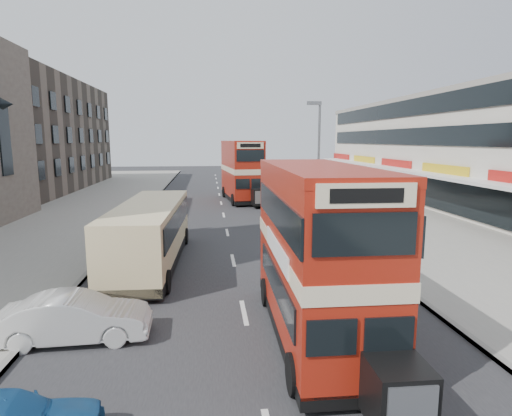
# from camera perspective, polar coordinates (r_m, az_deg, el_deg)

# --- Properties ---
(ground) EXTENTS (160.00, 160.00, 0.00)m
(ground) POSITION_cam_1_polar(r_m,az_deg,el_deg) (12.25, -0.81, -17.61)
(ground) COLOR #28282B
(ground) RESTS_ON ground
(road_surface) EXTENTS (12.00, 90.00, 0.01)m
(road_surface) POSITION_cam_1_polar(r_m,az_deg,el_deg) (31.39, -4.40, -0.95)
(road_surface) COLOR #28282B
(road_surface) RESTS_ON ground
(pavement_right) EXTENTS (12.00, 90.00, 0.15)m
(pavement_right) POSITION_cam_1_polar(r_m,az_deg,el_deg) (33.97, 16.27, -0.40)
(pavement_right) COLOR gray
(pavement_right) RESTS_ON ground
(pavement_left) EXTENTS (12.00, 90.00, 0.15)m
(pavement_left) POSITION_cam_1_polar(r_m,az_deg,el_deg) (33.21, -25.57, -1.15)
(pavement_left) COLOR gray
(pavement_left) RESTS_ON ground
(kerb_left) EXTENTS (0.20, 90.00, 0.16)m
(kerb_left) POSITION_cam_1_polar(r_m,az_deg,el_deg) (31.76, -15.47, -1.01)
(kerb_left) COLOR gray
(kerb_left) RESTS_ON ground
(kerb_right) EXTENTS (0.20, 90.00, 0.16)m
(kerb_right) POSITION_cam_1_polar(r_m,az_deg,el_deg) (32.16, 6.52, -0.61)
(kerb_right) COLOR gray
(kerb_right) RESTS_ON ground
(brick_terrace) EXTENTS (14.00, 28.00, 12.00)m
(brick_terrace) POSITION_cam_1_polar(r_m,az_deg,el_deg) (53.18, -29.99, 8.50)
(brick_terrace) COLOR #66594C
(brick_terrace) RESTS_ON ground
(commercial_row) EXTENTS (9.90, 46.20, 9.30)m
(commercial_row) POSITION_cam_1_polar(r_m,az_deg,el_deg) (39.03, 26.35, 7.04)
(commercial_row) COLOR beige
(commercial_row) RESTS_ON ground
(street_lamp) EXTENTS (1.00, 0.20, 8.12)m
(street_lamp) POSITION_cam_1_polar(r_m,az_deg,el_deg) (29.87, 8.35, 7.69)
(street_lamp) COLOR slate
(street_lamp) RESTS_ON ground
(bus_main) EXTENTS (2.45, 8.53, 4.68)m
(bus_main) POSITION_cam_1_polar(r_m,az_deg,el_deg) (11.83, 8.24, -5.89)
(bus_main) COLOR black
(bus_main) RESTS_ON ground
(bus_second) EXTENTS (3.51, 9.62, 5.26)m
(bus_second) POSITION_cam_1_polar(r_m,az_deg,el_deg) (38.51, -1.94, 5.09)
(bus_second) COLOR black
(bus_second) RESTS_ON ground
(coach) EXTENTS (2.87, 9.78, 2.57)m
(coach) POSITION_cam_1_polar(r_m,az_deg,el_deg) (19.26, -14.13, -3.10)
(coach) COLOR black
(coach) RESTS_ON ground
(car_left_front) EXTENTS (4.09, 1.57, 1.33)m
(car_left_front) POSITION_cam_1_polar(r_m,az_deg,el_deg) (13.03, -23.24, -13.49)
(car_left_front) COLOR silver
(car_left_front) RESTS_ON ground
(car_right_a) EXTENTS (4.10, 1.82, 1.17)m
(car_right_a) POSITION_cam_1_polar(r_m,az_deg,el_deg) (27.23, 6.94, -1.32)
(car_right_a) COLOR maroon
(car_right_a) RESTS_ON ground
(car_right_b) EXTENTS (4.49, 2.09, 1.24)m
(car_right_b) POSITION_cam_1_polar(r_m,az_deg,el_deg) (31.75, 5.48, 0.28)
(car_right_b) COLOR orange
(car_right_b) RESTS_ON ground
(pedestrian_near) EXTENTS (0.65, 0.50, 1.60)m
(pedestrian_near) POSITION_cam_1_polar(r_m,az_deg,el_deg) (26.96, 14.51, -0.86)
(pedestrian_near) COLOR gray
(pedestrian_near) RESTS_ON pavement_right
(pedestrian_far) EXTENTS (0.96, 0.79, 1.53)m
(pedestrian_far) POSITION_cam_1_polar(r_m,az_deg,el_deg) (41.40, 6.19, 2.76)
(pedestrian_far) COLOR gray
(pedestrian_far) RESTS_ON pavement_right
(cyclist) EXTENTS (0.86, 1.95, 2.30)m
(cyclist) POSITION_cam_1_polar(r_m,az_deg,el_deg) (34.22, 2.41, 1.23)
(cyclist) COLOR gray
(cyclist) RESTS_ON ground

